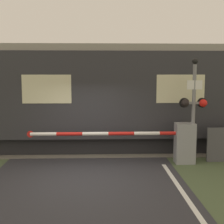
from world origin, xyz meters
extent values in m
plane|color=#475638|center=(0.00, 0.00, 0.00)|extent=(80.00, 80.00, 0.00)
cube|color=#666056|center=(0.00, 3.43, 0.01)|extent=(36.00, 3.20, 0.03)
cube|color=#595451|center=(0.00, 2.71, 0.08)|extent=(36.00, 0.08, 0.10)
cube|color=#595451|center=(0.00, 4.15, 0.08)|extent=(36.00, 0.08, 0.10)
cube|color=black|center=(-1.36, 3.43, 0.30)|extent=(14.80, 2.33, 0.60)
cube|color=#2D2D33|center=(-1.36, 3.43, 2.07)|extent=(16.09, 2.75, 2.94)
cube|color=gray|center=(-1.36, 3.43, 3.66)|extent=(15.77, 2.53, 0.24)
cube|color=beige|center=(3.06, 2.05, 2.29)|extent=(1.61, 0.02, 0.94)
cube|color=beige|center=(-1.36, 2.05, 2.29)|extent=(1.61, 0.02, 0.94)
cube|color=gray|center=(3.03, 1.23, 0.63)|extent=(0.60, 0.44, 1.27)
cylinder|color=gray|center=(3.03, 1.23, 0.95)|extent=(0.16, 0.16, 0.18)
cylinder|color=red|center=(2.63, 1.23, 0.95)|extent=(0.80, 0.11, 0.11)
cylinder|color=white|center=(1.84, 1.23, 0.95)|extent=(0.80, 0.11, 0.11)
cylinder|color=red|center=(1.04, 1.23, 0.95)|extent=(0.80, 0.11, 0.11)
cylinder|color=white|center=(0.24, 1.23, 0.95)|extent=(0.80, 0.11, 0.11)
cylinder|color=red|center=(-0.56, 1.23, 0.95)|extent=(0.80, 0.11, 0.11)
cylinder|color=white|center=(-1.35, 1.23, 0.95)|extent=(0.80, 0.11, 0.11)
cylinder|color=red|center=(-1.75, 1.23, 0.95)|extent=(0.20, 0.02, 0.20)
cylinder|color=gray|center=(3.25, 1.16, 1.54)|extent=(0.11, 0.11, 3.07)
cube|color=gray|center=(3.25, 1.16, 1.90)|extent=(0.68, 0.07, 0.07)
sphere|color=black|center=(2.98, 1.11, 1.90)|extent=(0.24, 0.24, 0.24)
sphere|color=red|center=(3.53, 1.11, 1.90)|extent=(0.24, 0.24, 0.24)
cylinder|color=black|center=(2.98, 1.22, 1.90)|extent=(0.30, 0.06, 0.30)
cylinder|color=black|center=(3.53, 1.22, 1.90)|extent=(0.30, 0.06, 0.30)
cube|color=white|center=(3.25, 1.12, 2.46)|extent=(0.46, 0.02, 0.27)
sphere|color=black|center=(3.25, 1.16, 3.17)|extent=(0.18, 0.18, 0.18)
camera|label=1|loc=(0.43, -8.23, 2.80)|focal=50.00mm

